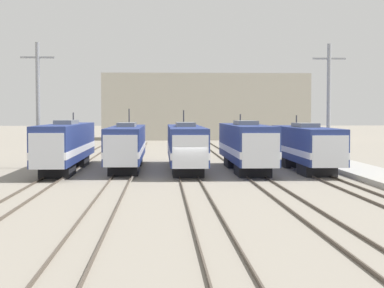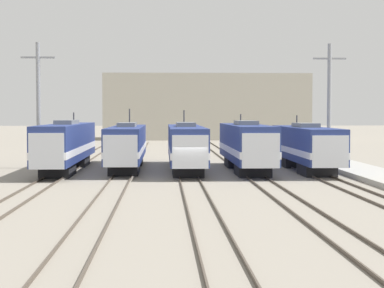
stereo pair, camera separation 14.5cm
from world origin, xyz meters
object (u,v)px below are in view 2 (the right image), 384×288
(catenary_tower_left, at_px, (38,103))
(locomotive_center_left, at_px, (127,145))
(locomotive_center_right, at_px, (247,145))
(locomotive_far_right, at_px, (307,146))
(locomotive_far_left, at_px, (66,145))
(locomotive_center, at_px, (186,146))
(catenary_tower_right, at_px, (329,103))

(catenary_tower_left, bearing_deg, locomotive_center_left, -12.26)
(locomotive_center_right, distance_m, locomotive_far_right, 5.11)
(locomotive_far_left, xyz_separation_m, locomotive_center, (10.21, -0.19, -0.09))
(locomotive_center_left, bearing_deg, catenary_tower_left, 167.74)
(locomotive_far_right, distance_m, catenary_tower_left, 23.93)
(catenary_tower_left, bearing_deg, catenary_tower_right, 0.00)
(locomotive_far_right, xyz_separation_m, catenary_tower_left, (-23.27, 4.13, 3.70))
(locomotive_center_right, bearing_deg, catenary_tower_right, 26.97)
(locomotive_far_left, distance_m, catenary_tower_right, 23.85)
(locomotive_center, relative_size, locomotive_far_right, 1.16)
(locomotive_center_left, xyz_separation_m, catenary_tower_left, (-7.96, 1.73, 3.70))
(locomotive_center, relative_size, catenary_tower_right, 1.70)
(catenary_tower_right, bearing_deg, locomotive_center, -166.75)
(locomotive_center_right, relative_size, catenary_tower_right, 1.50)
(locomotive_far_right, bearing_deg, locomotive_center_right, 179.73)
(locomotive_far_left, xyz_separation_m, locomotive_far_right, (20.42, -1.22, -0.12))
(locomotive_center_left, relative_size, locomotive_far_right, 1.14)
(locomotive_center, bearing_deg, locomotive_far_left, 178.93)
(locomotive_far_right, xyz_separation_m, catenary_tower_right, (2.97, 4.13, 3.70))
(locomotive_far_right, distance_m, catenary_tower_right, 6.29)
(locomotive_far_right, bearing_deg, catenary_tower_right, 54.30)
(locomotive_center_right, xyz_separation_m, locomotive_far_right, (5.11, -0.02, -0.10))
(locomotive_far_right, bearing_deg, locomotive_center, 174.24)
(locomotive_center, relative_size, catenary_tower_left, 1.70)
(locomotive_far_left, bearing_deg, catenary_tower_right, 7.10)
(locomotive_center_left, distance_m, locomotive_center_right, 10.49)
(locomotive_center_left, xyz_separation_m, locomotive_center_right, (10.21, -2.38, 0.09))
(locomotive_center, distance_m, catenary_tower_left, 13.92)
(locomotive_center_left, relative_size, locomotive_center_right, 1.11)
(locomotive_center_right, distance_m, catenary_tower_right, 9.75)
(locomotive_center_right, bearing_deg, catenary_tower_left, 167.25)
(locomotive_far_left, height_order, locomotive_center, locomotive_center)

